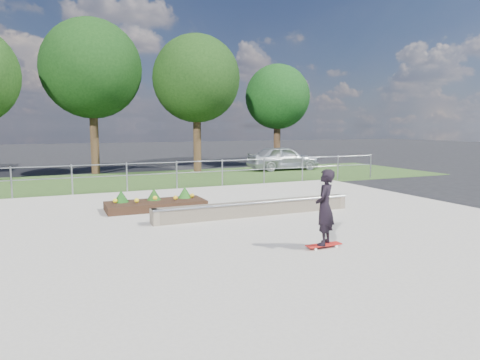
# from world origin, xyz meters

# --- Properties ---
(ground) EXTENTS (120.00, 120.00, 0.00)m
(ground) POSITION_xyz_m (0.00, 0.00, 0.00)
(ground) COLOR black
(ground) RESTS_ON ground
(grass_verge) EXTENTS (30.00, 8.00, 0.02)m
(grass_verge) POSITION_xyz_m (0.00, 11.00, 0.01)
(grass_verge) COLOR #2A471C
(grass_verge) RESTS_ON ground
(concrete_slab) EXTENTS (15.00, 15.00, 0.06)m
(concrete_slab) POSITION_xyz_m (0.00, 0.00, 0.03)
(concrete_slab) COLOR #A19B8F
(concrete_slab) RESTS_ON ground
(fence) EXTENTS (20.06, 0.06, 1.20)m
(fence) POSITION_xyz_m (0.00, 7.50, 0.77)
(fence) COLOR #93969B
(fence) RESTS_ON ground
(tree_mid_left) EXTENTS (5.25, 5.25, 8.25)m
(tree_mid_left) POSITION_xyz_m (-2.50, 15.00, 5.61)
(tree_mid_left) COLOR #352315
(tree_mid_left) RESTS_ON ground
(tree_mid_right) EXTENTS (4.90, 4.90, 7.70)m
(tree_mid_right) POSITION_xyz_m (3.00, 14.00, 5.23)
(tree_mid_right) COLOR #362415
(tree_mid_right) RESTS_ON ground
(tree_far_right) EXTENTS (4.20, 4.20, 6.60)m
(tree_far_right) POSITION_xyz_m (9.00, 15.50, 4.48)
(tree_far_right) COLOR #362215
(tree_far_right) RESTS_ON ground
(grind_ledge) EXTENTS (6.00, 0.44, 0.43)m
(grind_ledge) POSITION_xyz_m (0.65, 1.43, 0.26)
(grind_ledge) COLOR brown
(grind_ledge) RESTS_ON concrete_slab
(planter_bed) EXTENTS (3.00, 1.20, 0.61)m
(planter_bed) POSITION_xyz_m (-1.76, 3.55, 0.24)
(planter_bed) COLOR black
(planter_bed) RESTS_ON concrete_slab
(skateboarder) EXTENTS (0.80, 0.67, 1.67)m
(skateboarder) POSITION_xyz_m (0.53, -2.14, 0.93)
(skateboarder) COLOR white
(skateboarder) RESTS_ON concrete_slab
(parked_car) EXTENTS (4.33, 1.94, 1.45)m
(parked_car) POSITION_xyz_m (7.91, 12.73, 0.72)
(parked_car) COLOR #A2A8AC
(parked_car) RESTS_ON ground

